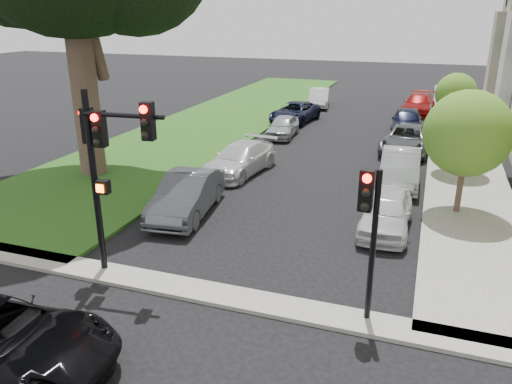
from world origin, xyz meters
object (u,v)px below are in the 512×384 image
(small_tree_c, at_px, (456,94))
(car_parked_9, at_px, (319,98))
(car_parked_5, at_px, (187,195))
(car_parked_6, at_px, (240,159))
(car_parked_2, at_px, (408,139))
(car_parked_8, at_px, (295,112))
(traffic_signal_secondary, at_px, (369,219))
(car_parked_0, at_px, (386,211))
(car_parked_7, at_px, (283,126))
(small_tree_a, at_px, (468,134))
(small_tree_b, at_px, (461,121))
(traffic_signal_main, at_px, (105,152))
(car_parked_4, at_px, (418,104))
(car_parked_1, at_px, (400,168))
(car_parked_3, at_px, (407,121))

(small_tree_c, xyz_separation_m, car_parked_9, (-9.93, 6.44, -1.79))
(car_parked_5, distance_m, car_parked_6, 5.43)
(car_parked_2, relative_size, car_parked_8, 1.05)
(traffic_signal_secondary, relative_size, car_parked_0, 0.96)
(car_parked_2, bearing_deg, car_parked_5, -114.65)
(car_parked_7, bearing_deg, car_parked_6, -92.26)
(car_parked_2, distance_m, car_parked_7, 7.50)
(car_parked_5, distance_m, car_parked_7, 13.10)
(small_tree_a, height_order, car_parked_0, small_tree_a)
(small_tree_b, relative_size, car_parked_7, 1.01)
(small_tree_c, distance_m, car_parked_0, 16.75)
(traffic_signal_main, xyz_separation_m, car_parked_4, (7.32, 28.14, -2.98))
(car_parked_1, bearing_deg, car_parked_7, 134.80)
(car_parked_3, relative_size, car_parked_7, 1.20)
(traffic_signal_secondary, relative_size, car_parked_5, 0.83)
(car_parked_2, bearing_deg, car_parked_4, 96.25)
(small_tree_b, relative_size, car_parked_9, 0.89)
(car_parked_3, xyz_separation_m, car_parked_5, (-6.95, -16.70, 0.01))
(small_tree_c, height_order, traffic_signal_main, traffic_signal_main)
(car_parked_5, bearing_deg, car_parked_6, 82.05)
(car_parked_3, relative_size, car_parked_9, 1.05)
(car_parked_6, bearing_deg, car_parked_5, -82.88)
(car_parked_0, relative_size, car_parked_4, 0.83)
(small_tree_c, bearing_deg, car_parked_3, -163.80)
(small_tree_b, bearing_deg, small_tree_a, -90.00)
(car_parked_9, bearing_deg, car_parked_4, -13.66)
(small_tree_c, distance_m, car_parked_9, 11.97)
(car_parked_3, xyz_separation_m, car_parked_7, (-7.06, -3.60, -0.13))
(car_parked_6, relative_size, car_parked_8, 0.99)
(car_parked_1, bearing_deg, car_parked_9, 110.75)
(small_tree_b, bearing_deg, car_parked_6, -160.91)
(small_tree_b, relative_size, car_parked_3, 0.84)
(small_tree_a, bearing_deg, car_parked_6, 168.22)
(car_parked_0, relative_size, car_parked_7, 1.10)
(traffic_signal_secondary, distance_m, car_parked_6, 12.66)
(traffic_signal_main, xyz_separation_m, car_parked_5, (-0.07, 4.74, -2.92))
(small_tree_b, xyz_separation_m, traffic_signal_secondary, (-2.42, -13.54, 0.22))
(small_tree_a, height_order, traffic_signal_secondary, small_tree_a)
(small_tree_b, height_order, car_parked_6, small_tree_b)
(small_tree_a, distance_m, car_parked_8, 17.52)
(car_parked_2, relative_size, car_parked_3, 1.14)
(car_parked_1, height_order, car_parked_9, car_parked_1)
(small_tree_a, relative_size, car_parked_5, 0.98)
(car_parked_1, distance_m, car_parked_3, 10.46)
(traffic_signal_main, relative_size, car_parked_2, 1.04)
(small_tree_c, distance_m, car_parked_6, 15.52)
(small_tree_a, bearing_deg, traffic_signal_secondary, -106.39)
(car_parked_0, height_order, car_parked_6, same)
(small_tree_c, height_order, car_parked_8, small_tree_c)
(car_parked_0, bearing_deg, small_tree_a, 45.13)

